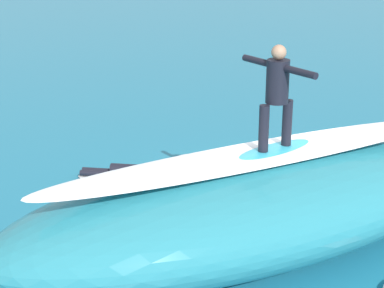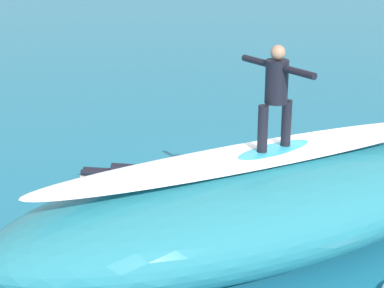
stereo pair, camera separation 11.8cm
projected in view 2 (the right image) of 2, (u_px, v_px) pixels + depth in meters
name	position (u px, v px, depth m)	size (l,w,h in m)	color
ground_plane	(251.00, 205.00, 12.63)	(120.00, 120.00, 0.00)	teal
wave_crest	(257.00, 205.00, 10.64)	(8.89, 3.18, 1.69)	teal
wave_foam_lip	(259.00, 154.00, 10.35)	(7.56, 1.11, 0.08)	white
surfboard_riding	(274.00, 151.00, 10.47)	(1.82, 0.55, 0.10)	#33B2D1
surfer_riding	(276.00, 89.00, 10.13)	(0.70, 1.49, 1.66)	black
surfboard_paddling	(130.00, 178.00, 13.79)	(2.22, 0.58, 0.09)	silver
surfer_paddling	(124.00, 171.00, 13.75)	(1.55, 0.80, 0.29)	black
foam_patch_mid	(191.00, 161.00, 14.72)	(0.83, 0.69, 0.12)	white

